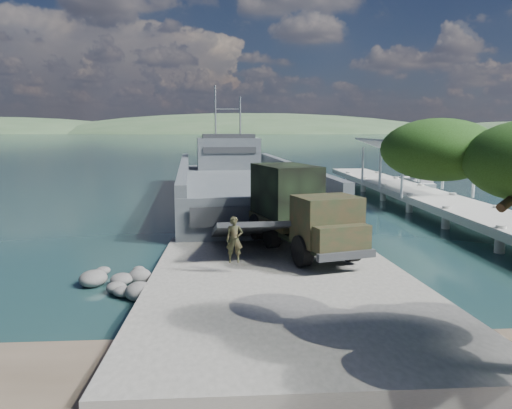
{
  "coord_description": "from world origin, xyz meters",
  "views": [
    {
      "loc": [
        -2.19,
        -19.08,
        6.1
      ],
      "look_at": [
        -0.5,
        6.0,
        2.23
      ],
      "focal_mm": 35.0,
      "sensor_mm": 36.0,
      "label": 1
    }
  ],
  "objects_px": {
    "soldier": "(234,249)",
    "military_truck": "(298,208)",
    "pier": "(417,186)",
    "sailboat_far": "(414,181)",
    "sailboat_near": "(423,185)",
    "landing_craft": "(238,190)"
  },
  "relations": [
    {
      "from": "soldier",
      "to": "sailboat_far",
      "type": "xyz_separation_m",
      "value": [
        20.61,
        34.22,
        -1.1
      ]
    },
    {
      "from": "pier",
      "to": "sailboat_far",
      "type": "relative_size",
      "value": 7.56
    },
    {
      "from": "sailboat_near",
      "to": "sailboat_far",
      "type": "height_order",
      "value": "sailboat_near"
    },
    {
      "from": "military_truck",
      "to": "sailboat_near",
      "type": "distance_m",
      "value": 32.03
    },
    {
      "from": "military_truck",
      "to": "soldier",
      "type": "distance_m",
      "value": 4.93
    },
    {
      "from": "pier",
      "to": "sailboat_near",
      "type": "distance_m",
      "value": 13.1
    },
    {
      "from": "landing_craft",
      "to": "military_truck",
      "type": "distance_m",
      "value": 19.38
    },
    {
      "from": "landing_craft",
      "to": "soldier",
      "type": "distance_m",
      "value": 22.95
    },
    {
      "from": "pier",
      "to": "soldier",
      "type": "bearing_deg",
      "value": -128.03
    },
    {
      "from": "landing_craft",
      "to": "soldier",
      "type": "relative_size",
      "value": 21.21
    },
    {
      "from": "pier",
      "to": "military_truck",
      "type": "relative_size",
      "value": 5.13
    },
    {
      "from": "sailboat_far",
      "to": "landing_craft",
      "type": "bearing_deg",
      "value": -157.62
    },
    {
      "from": "military_truck",
      "to": "sailboat_far",
      "type": "height_order",
      "value": "sailboat_far"
    },
    {
      "from": "landing_craft",
      "to": "sailboat_near",
      "type": "xyz_separation_m",
      "value": [
        19.29,
        7.8,
        -0.6
      ]
    },
    {
      "from": "soldier",
      "to": "sailboat_near",
      "type": "distance_m",
      "value": 36.78
    },
    {
      "from": "landing_craft",
      "to": "sailboat_near",
      "type": "relative_size",
      "value": 6.41
    },
    {
      "from": "soldier",
      "to": "sailboat_far",
      "type": "distance_m",
      "value": 39.96
    },
    {
      "from": "military_truck",
      "to": "sailboat_far",
      "type": "relative_size",
      "value": 1.47
    },
    {
      "from": "soldier",
      "to": "military_truck",
      "type": "bearing_deg",
      "value": 51.64
    },
    {
      "from": "soldier",
      "to": "sailboat_near",
      "type": "height_order",
      "value": "sailboat_near"
    },
    {
      "from": "landing_craft",
      "to": "military_truck",
      "type": "xyz_separation_m",
      "value": [
        2.18,
        -19.2,
        1.48
      ]
    },
    {
      "from": "military_truck",
      "to": "sailboat_near",
      "type": "xyz_separation_m",
      "value": [
        17.11,
        27.0,
        -2.08
      ]
    }
  ]
}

